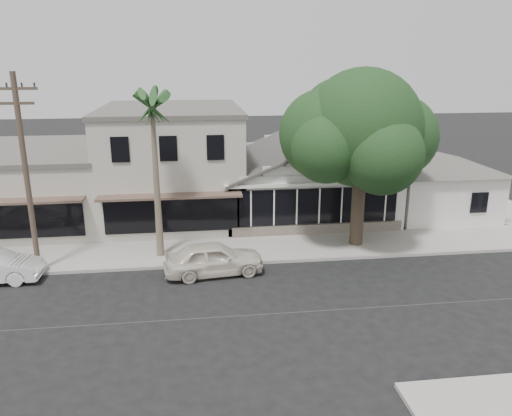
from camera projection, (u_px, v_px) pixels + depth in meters
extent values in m
plane|color=black|center=(245.00, 316.00, 19.18)|extent=(140.00, 140.00, 0.00)
cube|color=#9E9991|center=(69.00, 258.00, 24.59)|extent=(90.00, 3.50, 0.15)
cube|color=white|center=(303.00, 192.00, 31.23)|extent=(10.00, 8.00, 3.00)
cube|color=black|center=(319.00, 206.00, 27.30)|extent=(8.80, 0.10, 2.00)
cube|color=#60564C|center=(318.00, 230.00, 27.71)|extent=(9.60, 0.18, 0.70)
cube|color=white|center=(434.00, 191.00, 31.28)|extent=(6.00, 6.00, 3.00)
cube|color=beige|center=(173.00, 164.00, 30.71)|extent=(8.00, 10.00, 6.50)
cube|color=beige|center=(23.00, 187.00, 29.94)|extent=(10.00, 10.00, 4.20)
cylinder|color=brown|center=(27.00, 178.00, 21.73)|extent=(0.24, 0.24, 9.00)
cube|color=brown|center=(15.00, 89.00, 20.64)|extent=(1.80, 0.12, 0.12)
cube|color=brown|center=(17.00, 103.00, 20.81)|extent=(1.40, 0.12, 0.12)
imported|color=silver|center=(214.00, 258.00, 22.69)|extent=(4.69, 2.32, 1.54)
cylinder|color=#4D3F2F|center=(357.00, 214.00, 25.77)|extent=(0.68, 0.68, 3.62)
sphere|color=#163415|center=(363.00, 128.00, 24.51)|extent=(5.88, 5.88, 5.88)
sphere|color=#163415|center=(396.00, 137.00, 25.56)|extent=(4.29, 4.29, 4.29)
sphere|color=#163415|center=(324.00, 134.00, 24.82)|extent=(4.52, 4.52, 4.52)
sphere|color=#163415|center=(383.00, 155.00, 23.25)|extent=(3.84, 3.84, 3.84)
sphere|color=#163415|center=(339.00, 117.00, 26.05)|extent=(4.07, 4.07, 4.07)
sphere|color=#163415|center=(379.00, 108.00, 25.95)|extent=(3.62, 3.62, 3.62)
sphere|color=#163415|center=(326.00, 148.00, 23.63)|extent=(3.39, 3.39, 3.39)
cone|color=#726651|center=(157.00, 187.00, 23.72)|extent=(0.37, 0.37, 7.25)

